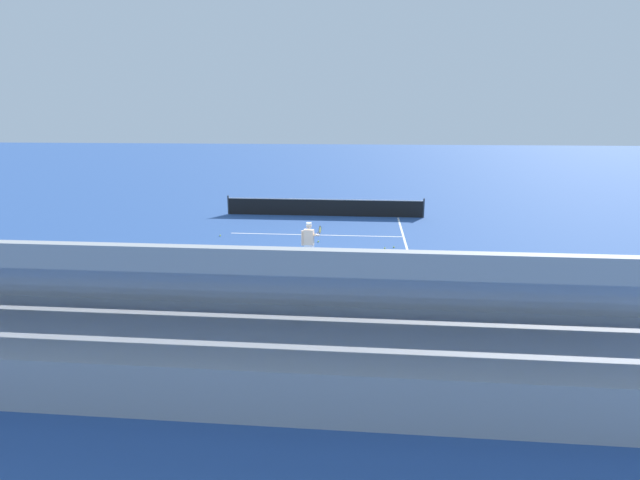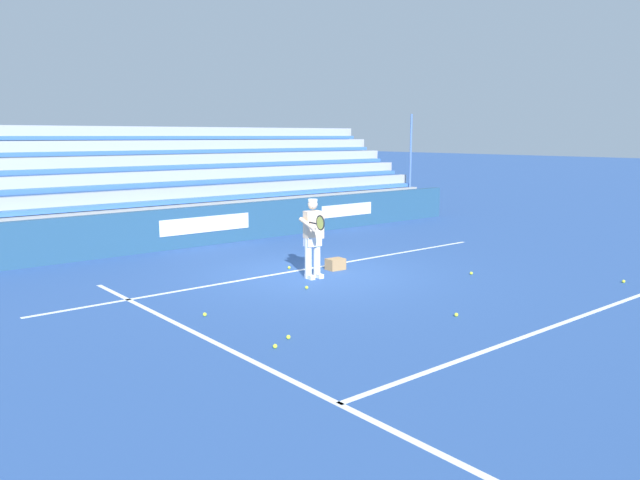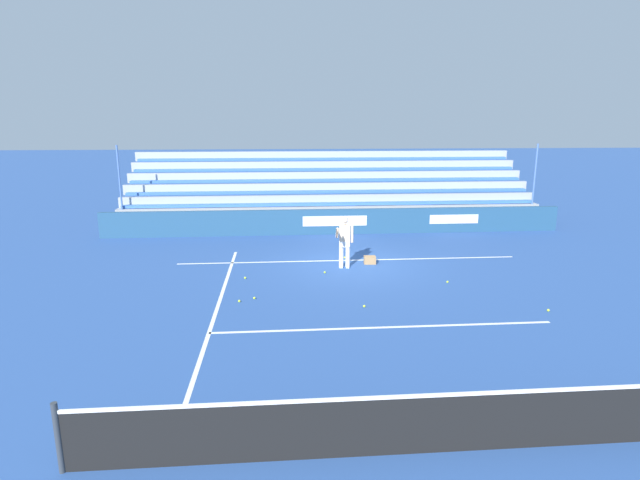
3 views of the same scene
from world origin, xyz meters
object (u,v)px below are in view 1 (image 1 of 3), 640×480
Objects in this scene: tennis_ball_far_left at (318,241)px; tennis_ball_on_baseline at (330,262)px; tennis_ball_stray_back at (394,247)px; tennis_ball_far_right at (302,276)px; tennis_net at (324,207)px; ball_box_cardboard at (283,266)px; tennis_ball_toward_net at (385,248)px; tennis_ball_near_player at (396,261)px; tennis_ball_midcourt at (245,251)px; tennis_ball_by_box at (220,236)px; tennis_player at (309,244)px.

tennis_ball_far_left is 1.00× the size of tennis_ball_on_baseline.
tennis_ball_far_left is at bearing 168.73° from tennis_ball_stray_back.
tennis_ball_far_right is 10.90m from tennis_net.
tennis_ball_far_right is (0.78, -0.74, -0.10)m from ball_box_cardboard.
tennis_ball_far_right is at bearing -43.35° from ball_box_cardboard.
tennis_ball_far_right is at bearing -126.98° from tennis_ball_toward_net.
tennis_ball_near_player and tennis_ball_far_right have the same top height.
tennis_ball_stray_back is (6.20, 1.18, 0.00)m from tennis_ball_midcourt.
tennis_ball_on_baseline is (3.64, -1.30, 0.00)m from tennis_ball_midcourt.
tennis_ball_by_box is (-8.01, 1.34, 0.00)m from tennis_ball_stray_back.
tennis_player is 3.93m from tennis_ball_far_left.
ball_box_cardboard reaches higher than tennis_ball_midcourt.
tennis_ball_far_right is at bearing -50.69° from tennis_ball_by_box.
tennis_ball_midcourt and tennis_ball_by_box have the same top height.
ball_box_cardboard is 6.06× the size of tennis_ball_stray_back.
tennis_ball_stray_back is (3.28, 3.17, -0.86)m from tennis_player.
ball_box_cardboard is at bearing -51.97° from tennis_ball_by_box.
tennis_ball_far_left and tennis_ball_far_right have the same top height.
tennis_ball_near_player is (3.30, -2.76, 0.00)m from tennis_ball_far_left.
tennis_ball_stray_back is at bearing 44.04° from tennis_player.
tennis_net is (-0.24, 5.98, 0.46)m from tennis_ball_far_left.
tennis_ball_by_box is 6.94m from tennis_net.
tennis_net is at bearing 118.21° from tennis_ball_stray_back.
tennis_net is (-3.17, 6.85, 0.46)m from tennis_ball_toward_net.
tennis_ball_far_right is at bearing -116.53° from tennis_ball_on_baseline.
ball_box_cardboard is 6.06× the size of tennis_ball_on_baseline.
tennis_ball_by_box is (-4.73, 4.52, -0.86)m from tennis_player.
tennis_ball_on_baseline is 3.57m from tennis_ball_stray_back.
tennis_player is at bearing -161.67° from tennis_ball_near_player.
tennis_ball_far_right is 7.22m from tennis_ball_by_box.
tennis_ball_toward_net is at bearing 45.78° from tennis_player.
ball_box_cardboard is 1.08m from tennis_ball_far_right.
tennis_ball_far_right is (-3.41, -2.15, 0.00)m from tennis_ball_near_player.
tennis_ball_by_box is at bearing 129.31° from tennis_ball_far_right.
tennis_ball_toward_net is 7.77m from tennis_ball_by_box.
tennis_player reaches higher than tennis_net.
ball_box_cardboard is 6.16m from tennis_ball_by_box.
tennis_ball_on_baseline is 6.66m from tennis_ball_by_box.
tennis_ball_far_left is 0.01× the size of tennis_net.
tennis_player is 25.98× the size of tennis_ball_on_baseline.
tennis_player reaches higher than tennis_ball_midcourt.
tennis_ball_by_box is at bearing 136.33° from tennis_player.
ball_box_cardboard reaches higher than tennis_ball_far_right.
tennis_ball_stray_back is 0.45m from tennis_ball_toward_net.
ball_box_cardboard is 6.06× the size of tennis_ball_far_right.
tennis_ball_on_baseline is (0.72, 0.69, -0.86)m from tennis_player.
tennis_ball_toward_net is at bearing -16.60° from tennis_ball_far_left.
ball_box_cardboard is 5.05m from tennis_ball_toward_net.
tennis_ball_on_baseline is 2.56m from tennis_ball_near_player.
tennis_player is 1.25m from ball_box_cardboard.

